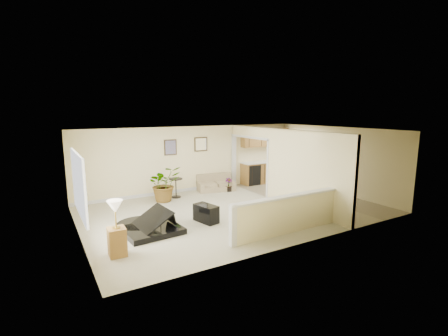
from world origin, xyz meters
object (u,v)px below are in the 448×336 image
lamp_stand (117,232)px  small_plant (229,186)px  piano (149,211)px  accent_table (176,185)px  loveseat (215,182)px  palm_plant (164,184)px  piano_bench (206,213)px

lamp_stand → small_plant: bearing=36.0°
piano → accent_table: 3.35m
piano → accent_table: bearing=51.6°
loveseat → palm_plant: palm_plant is taller
piano_bench → loveseat: loveseat is taller
piano → lamp_stand: piano is taller
loveseat → piano_bench: bearing=-110.6°
small_plant → lamp_stand: bearing=-144.0°
small_plant → lamp_stand: lamp_stand is taller
piano_bench → lamp_stand: (-2.64, -0.96, 0.28)m
piano_bench → small_plant: small_plant is taller
small_plant → lamp_stand: (-4.99, -3.63, 0.30)m
palm_plant → lamp_stand: bearing=-123.5°
accent_table → lamp_stand: size_ratio=0.56×
piano_bench → accent_table: bearing=85.0°
piano_bench → loveseat: size_ratio=0.46×
palm_plant → lamp_stand: 4.28m
piano_bench → lamp_stand: lamp_stand is taller
loveseat → lamp_stand: bearing=-126.7°
lamp_stand → accent_table: bearing=52.8°
loveseat → palm_plant: (-2.28, -0.50, 0.29)m
loveseat → accent_table: bearing=-159.7°
piano → small_plant: bearing=28.7°
lamp_stand → loveseat: bearing=41.2°
accent_table → small_plant: (2.10, -0.18, -0.23)m
palm_plant → small_plant: palm_plant is taller
piano → piano_bench: piano is taller
palm_plant → lamp_stand: lamp_stand is taller
small_plant → palm_plant: bearing=-178.6°
accent_table → loveseat: bearing=8.2°
accent_table → palm_plant: (-0.53, -0.25, 0.16)m
accent_table → small_plant: accent_table is taller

